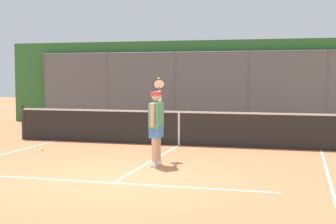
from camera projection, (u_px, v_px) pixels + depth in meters
ground_plane at (122, 178)px, 9.44m from camera, size 60.00×60.00×0.00m
court_line_markings at (107, 186)px, 8.74m from camera, size 7.68×9.23×0.01m
fence_backdrop at (214, 84)px, 19.33m from camera, size 16.93×1.37×3.29m
tennis_net at (179, 128)px, 13.85m from camera, size 9.87×0.09×1.07m
tennis_player at (156, 123)px, 10.68m from camera, size 0.46×1.36×1.90m
tennis_ball_near_net at (42, 149)px, 12.87m from camera, size 0.07×0.07×0.07m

